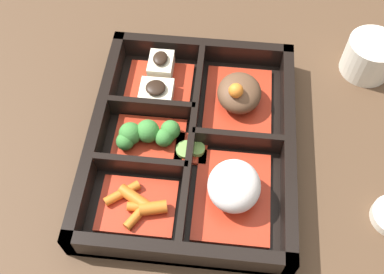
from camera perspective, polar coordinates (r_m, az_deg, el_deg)
name	(u,v)px	position (r m, az deg, el deg)	size (l,w,h in m)	color
ground_plane	(192,148)	(0.57, 0.00, -1.35)	(3.00, 3.00, 0.00)	#4C3523
bento_base	(192,145)	(0.57, 0.00, -1.09)	(0.31, 0.25, 0.01)	black
bento_rim	(190,139)	(0.56, -0.24, -0.25)	(0.31, 0.25, 0.04)	black
bowl_stew	(239,95)	(0.59, 5.96, 5.27)	(0.12, 0.09, 0.05)	#B22D19
bowl_rice	(234,188)	(0.51, 5.32, -6.50)	(0.12, 0.09, 0.05)	#B22D19
bowl_tofu	(159,81)	(0.61, -4.24, 7.10)	(0.09, 0.09, 0.04)	#B22D19
bowl_greens	(149,135)	(0.56, -5.53, 0.25)	(0.06, 0.09, 0.03)	#B22D19
bowl_carrots	(138,205)	(0.52, -6.88, -8.53)	(0.07, 0.09, 0.02)	#B22D19
bowl_pickles	(191,149)	(0.56, -0.10, -1.54)	(0.04, 0.04, 0.01)	#B22D19
tea_cup	(370,56)	(0.68, 21.65, 9.58)	(0.07, 0.07, 0.05)	beige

